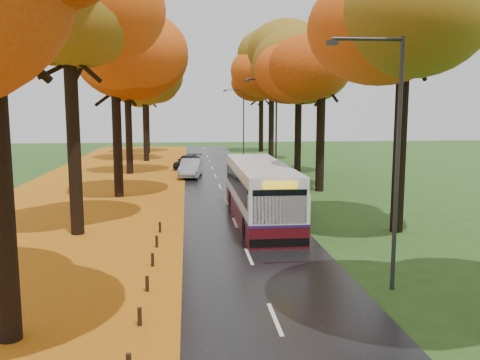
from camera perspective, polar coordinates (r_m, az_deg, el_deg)
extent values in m
cube|color=black|center=(32.84, -1.72, -2.11)|extent=(6.50, 90.00, 0.04)
cube|color=silver|center=(32.83, -1.72, -2.07)|extent=(0.12, 90.00, 0.01)
cube|color=#8F390D|center=(33.43, -17.31, -2.32)|extent=(12.00, 90.00, 0.02)
cube|color=orange|center=(32.76, -7.05, -2.16)|extent=(0.90, 90.00, 0.01)
cylinder|color=black|center=(24.32, -18.20, 4.71)|extent=(0.60, 0.60, 9.15)
ellipsoid|color=#D26317|center=(24.69, -18.81, 18.07)|extent=(8.00, 8.00, 6.24)
cylinder|color=black|center=(34.09, -13.62, 4.78)|extent=(0.60, 0.60, 8.00)
ellipsoid|color=#D26317|center=(34.18, -13.91, 13.17)|extent=(9.20, 9.20, 7.18)
cylinder|color=black|center=(46.05, -12.40, 5.99)|extent=(0.60, 0.60, 8.58)
ellipsoid|color=#D26317|center=(46.18, -12.60, 12.65)|extent=(8.00, 8.00, 6.24)
cylinder|color=black|center=(56.93, -10.57, 6.70)|extent=(0.60, 0.60, 9.15)
ellipsoid|color=#D26317|center=(57.09, -10.72, 12.45)|extent=(9.20, 9.20, 7.18)
cylinder|color=black|center=(66.96, -10.38, 6.41)|extent=(0.60, 0.60, 8.00)
ellipsoid|color=#D26317|center=(67.00, -10.49, 10.68)|extent=(8.00, 8.00, 6.24)
cylinder|color=black|center=(24.80, 17.56, 4.87)|extent=(0.60, 0.60, 9.22)
ellipsoid|color=#D4610F|center=(25.18, 18.14, 18.06)|extent=(8.20, 8.20, 6.40)
cylinder|color=black|center=(35.98, 9.03, 5.22)|extent=(0.60, 0.60, 8.19)
ellipsoid|color=#D4610F|center=(36.10, 9.21, 13.37)|extent=(9.20, 9.20, 7.18)
cylinder|color=black|center=(45.83, 6.54, 6.19)|extent=(0.60, 0.60, 8.70)
ellipsoid|color=#D4610F|center=(45.97, 6.65, 12.98)|extent=(8.20, 8.20, 6.40)
cylinder|color=black|center=(56.51, 3.54, 6.85)|extent=(0.60, 0.60, 9.22)
ellipsoid|color=#D4610F|center=(56.67, 3.59, 12.68)|extent=(9.20, 9.20, 7.18)
cylinder|color=black|center=(68.47, 2.38, 6.65)|extent=(0.60, 0.60, 8.19)
ellipsoid|color=#D4610F|center=(68.53, 2.41, 10.93)|extent=(8.20, 8.20, 6.40)
cube|color=black|center=(14.43, -11.20, -14.85)|extent=(0.11, 0.11, 0.52)
cube|color=black|center=(16.85, -10.38, -11.41)|extent=(0.11, 0.11, 0.52)
cube|color=black|center=(19.31, -9.79, -8.84)|extent=(0.11, 0.11, 0.52)
cube|color=black|center=(21.80, -9.33, -6.85)|extent=(0.11, 0.11, 0.52)
cube|color=black|center=(24.32, -8.98, -5.27)|extent=(0.11, 0.11, 0.52)
cylinder|color=#333538|center=(16.68, 17.24, 1.38)|extent=(0.14, 0.14, 8.00)
cylinder|color=#333538|center=(16.30, 14.15, 15.09)|extent=(2.20, 0.11, 0.11)
cube|color=#333538|center=(15.96, 10.29, 14.93)|extent=(0.35, 0.18, 0.14)
cylinder|color=#333538|center=(37.85, 4.08, 5.30)|extent=(0.14, 0.14, 8.00)
cylinder|color=#333538|center=(37.68, 2.46, 11.23)|extent=(2.20, 0.11, 0.11)
cube|color=#333538|center=(37.53, 0.76, 11.06)|extent=(0.35, 0.18, 0.14)
cylinder|color=#333538|center=(59.62, 0.40, 6.34)|extent=(0.14, 0.14, 8.00)
cylinder|color=#333538|center=(59.52, -0.66, 10.09)|extent=(2.20, 0.11, 0.11)
cube|color=#333538|center=(59.42, -1.73, 9.98)|extent=(0.35, 0.18, 0.14)
cube|color=#480B11|center=(26.51, 2.23, -3.53)|extent=(2.60, 11.27, 0.92)
cube|color=white|center=(26.30, 2.25, -1.13)|extent=(2.60, 11.27, 1.33)
cube|color=white|center=(26.16, 2.26, 1.08)|extent=(2.54, 11.05, 0.72)
cube|color=#29164D|center=(26.41, 2.24, -2.45)|extent=(2.62, 11.29, 0.12)
cube|color=black|center=(26.24, 2.25, -0.25)|extent=(2.62, 10.37, 0.87)
cube|color=black|center=(20.83, 4.48, -3.04)|extent=(2.25, 0.07, 1.43)
cube|color=yellow|center=(20.67, 4.51, -0.61)|extent=(1.41, 0.06, 0.29)
cube|color=black|center=(21.19, 4.43, -7.02)|extent=(2.51, 0.13, 0.36)
cylinder|color=black|center=(22.64, 0.72, -5.42)|extent=(0.29, 1.02, 1.02)
cylinder|color=black|center=(23.02, 6.49, -5.24)|extent=(0.29, 1.02, 1.02)
cylinder|color=black|center=(29.66, -0.93, -2.18)|extent=(0.29, 1.02, 1.02)
cylinder|color=black|center=(29.95, 3.50, -2.09)|extent=(0.29, 1.02, 1.02)
imported|color=silver|center=(43.10, -5.87, 1.14)|extent=(1.70, 3.67, 1.22)
imported|color=#96999E|center=(43.04, -5.54, 1.34)|extent=(2.19, 4.79, 1.52)
imported|color=black|center=(49.30, -5.88, 2.05)|extent=(3.13, 4.74, 1.27)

